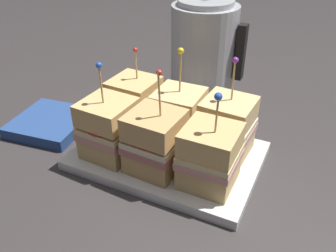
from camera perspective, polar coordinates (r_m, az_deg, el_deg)
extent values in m
plane|color=#383333|center=(0.67, 0.00, -5.38)|extent=(6.00, 6.00, 0.00)
cube|color=silver|center=(0.67, 0.00, -5.04)|extent=(0.33, 0.22, 0.01)
cube|color=silver|center=(0.66, 0.00, -4.41)|extent=(0.33, 0.22, 0.01)
cube|color=tan|center=(0.65, -9.23, -2.85)|extent=(0.09, 0.09, 0.04)
cube|color=tan|center=(0.64, -9.43, -0.93)|extent=(0.09, 0.09, 0.01)
cube|color=beige|center=(0.63, -9.52, -0.08)|extent=(0.09, 0.09, 0.01)
cylinder|color=red|center=(0.62, -10.33, -0.18)|extent=(0.06, 0.06, 0.00)
cube|color=#E0B771|center=(0.62, -9.76, 2.19)|extent=(0.09, 0.09, 0.04)
cylinder|color=tan|center=(0.59, -10.63, 6.18)|extent=(0.00, 0.00, 0.08)
sphere|color=blue|center=(0.58, -11.00, 9.53)|extent=(0.01, 0.01, 0.01)
cube|color=tan|center=(0.61, -1.84, -5.17)|extent=(0.09, 0.09, 0.04)
cube|color=#B26B60|center=(0.60, -1.88, -3.17)|extent=(0.09, 0.09, 0.01)
cube|color=beige|center=(0.59, -1.90, -2.28)|extent=(0.09, 0.09, 0.01)
cylinder|color=red|center=(0.57, -2.58, -2.45)|extent=(0.05, 0.05, 0.00)
cube|color=tan|center=(0.57, -1.95, 0.11)|extent=(0.09, 0.09, 0.04)
cylinder|color=tan|center=(0.54, -1.36, 4.54)|extent=(0.00, 0.01, 0.09)
sphere|color=red|center=(0.52, -1.42, 8.56)|extent=(0.01, 0.01, 0.01)
cube|color=tan|center=(0.59, 6.52, -7.31)|extent=(0.08, 0.08, 0.04)
cube|color=tan|center=(0.57, 6.68, -5.28)|extent=(0.09, 0.09, 0.01)
cube|color=beige|center=(0.56, 6.75, -4.37)|extent=(0.09, 0.09, 0.01)
cube|color=#E0B771|center=(0.55, 6.92, -2.27)|extent=(0.08, 0.08, 0.04)
cylinder|color=tan|center=(0.52, 7.79, 1.40)|extent=(0.00, 0.01, 0.07)
sphere|color=blue|center=(0.50, 8.07, 4.69)|extent=(0.01, 0.01, 0.01)
cube|color=tan|center=(0.72, -5.21, 1.16)|extent=(0.09, 0.09, 0.04)
cube|color=tan|center=(0.71, -5.31, 2.97)|extent=(0.09, 0.09, 0.01)
cube|color=beige|center=(0.70, -5.36, 3.77)|extent=(0.09, 0.09, 0.01)
cylinder|color=red|center=(0.69, -6.00, 3.76)|extent=(0.05, 0.05, 0.00)
cube|color=#E0B771|center=(0.69, -5.48, 5.89)|extent=(0.09, 0.09, 0.04)
cylinder|color=tan|center=(0.68, -5.11, 9.46)|extent=(0.00, 0.01, 0.07)
sphere|color=red|center=(0.66, -5.25, 12.08)|extent=(0.01, 0.01, 0.01)
cube|color=#DBB77A|center=(0.68, 1.57, -0.70)|extent=(0.09, 0.09, 0.04)
cube|color=tan|center=(0.67, 1.60, 1.18)|extent=(0.09, 0.09, 0.01)
cube|color=beige|center=(0.66, 1.61, 2.01)|extent=(0.09, 0.09, 0.01)
cube|color=#E8C281|center=(0.65, 1.65, 3.91)|extent=(0.09, 0.09, 0.04)
cylinder|color=tan|center=(0.63, 2.38, 8.28)|extent=(0.00, 0.01, 0.09)
sphere|color=yellow|center=(0.61, 2.47, 11.89)|extent=(0.01, 0.01, 0.01)
cube|color=#DBB77A|center=(0.66, 9.17, -2.62)|extent=(0.09, 0.09, 0.04)
cube|color=tan|center=(0.64, 9.37, -0.71)|extent=(0.09, 0.09, 0.01)
cube|color=beige|center=(0.64, 9.46, 0.14)|extent=(0.09, 0.09, 0.01)
cylinder|color=red|center=(0.62, 9.11, 0.05)|extent=(0.06, 0.06, 0.00)
cube|color=#E8C281|center=(0.62, 9.69, 2.40)|extent=(0.09, 0.09, 0.04)
cylinder|color=tan|center=(0.60, 10.39, 6.81)|extent=(0.00, 0.01, 0.08)
sphere|color=purple|center=(0.59, 10.77, 10.34)|extent=(0.01, 0.01, 0.01)
cylinder|color=#B7BABF|center=(0.87, 5.69, 11.90)|extent=(0.16, 0.16, 0.21)
cylinder|color=#B7BABF|center=(0.84, 6.12, 19.15)|extent=(0.13, 0.13, 0.01)
cube|color=black|center=(0.85, 11.55, 11.49)|extent=(0.02, 0.02, 0.13)
cube|color=navy|center=(0.79, -18.27, 0.49)|extent=(0.16, 0.16, 0.02)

